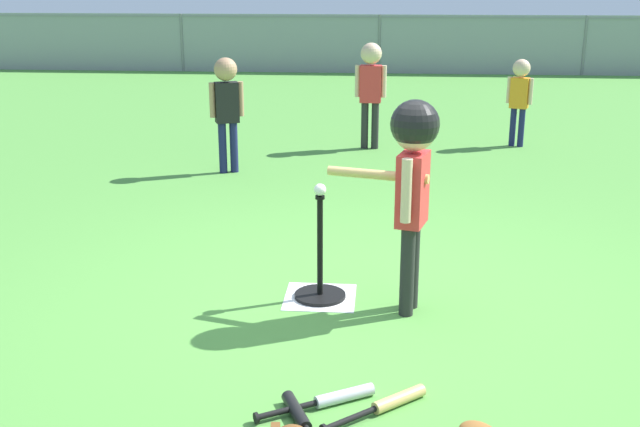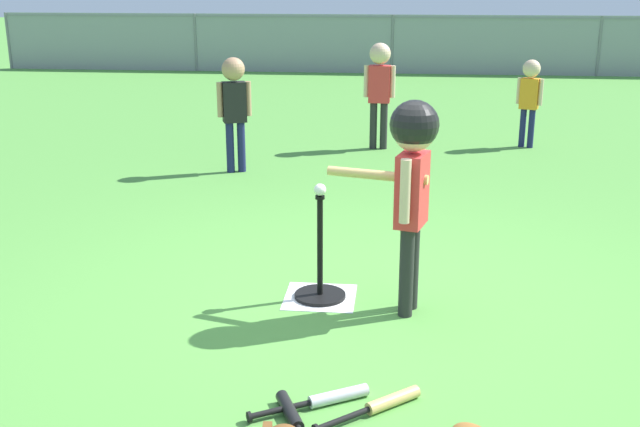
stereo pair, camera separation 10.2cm
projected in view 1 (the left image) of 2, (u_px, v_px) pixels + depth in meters
The scene contains 12 objects.
ground_plane at pixel (362, 308), 4.67m from camera, with size 60.00×60.00×0.00m, color #51933D.
home_plate at pixel (320, 297), 4.82m from camera, with size 0.44×0.44×0.01m, color white.
batting_tee at pixel (320, 282), 4.79m from camera, with size 0.32×0.32×0.66m.
baseball_on_tee at pixel (320, 190), 4.61m from camera, with size 0.07×0.07×0.07m, color white.
batter_child at pixel (412, 164), 4.37m from camera, with size 0.64×0.35×1.27m.
fielder_deep_center at pixel (371, 81), 8.68m from camera, with size 0.36×0.24×1.20m.
fielder_deep_left at pixel (227, 100), 7.62m from camera, with size 0.32×0.23×1.15m.
fielder_near_right at pixel (520, 91), 8.82m from camera, with size 0.28×0.20×1.00m.
spare_bat_silver at pixel (332, 399), 3.62m from camera, with size 0.55×0.35×0.06m.
spare_bat_wood at pixel (389, 403), 3.58m from camera, with size 0.49×0.42×0.06m.
spare_bat_black at pixel (300, 418), 3.46m from camera, with size 0.28×0.54×0.06m.
outfield_fence at pixel (379, 42), 15.35m from camera, with size 16.06×0.06×1.15m.
Camera 1 is at (0.09, -4.29, 1.94)m, focal length 43.33 mm.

